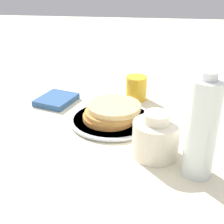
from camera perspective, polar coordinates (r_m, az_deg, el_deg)
The scene contains 7 objects.
ground_plane at distance 0.94m, azimuth 1.07°, elevation -2.03°, with size 4.00×4.00×0.00m, color beige.
plate at distance 0.95m, azimuth -0.00°, elevation -1.42°, with size 0.26×0.26×0.01m.
pancake_stack at distance 0.93m, azimuth -0.04°, elevation 0.03°, with size 0.17×0.17×0.05m.
juice_glass at distance 1.10m, azimuth 4.46°, elevation 4.38°, with size 0.07×0.07×0.08m.
cream_jug at distance 0.78m, azimuth 8.00°, elevation -4.63°, with size 0.12×0.12×0.12m.
water_bottle_near at distance 0.70m, azimuth 16.12°, elevation -3.00°, with size 0.07×0.07×0.24m.
napkin at distance 1.10m, azimuth -10.13°, elevation 2.22°, with size 0.14×0.16×0.02m.
Camera 1 is at (-0.09, 0.83, 0.44)m, focal length 50.00 mm.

